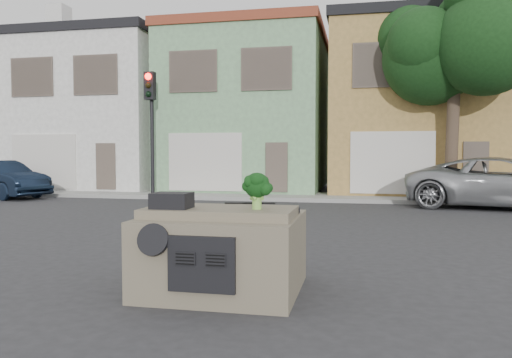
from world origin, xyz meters
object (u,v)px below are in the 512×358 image
(navy_sedan, at_px, (1,198))
(traffic_signal, at_px, (151,135))
(silver_pickup, at_px, (503,209))
(broccoli, at_px, (257,190))

(navy_sedan, relative_size, traffic_signal, 0.90)
(silver_pickup, bearing_deg, traffic_signal, 98.18)
(navy_sedan, height_order, traffic_signal, traffic_signal)
(silver_pickup, distance_m, traffic_signal, 13.15)
(navy_sedan, height_order, broccoli, broccoli)
(navy_sedan, distance_m, traffic_signal, 6.69)
(traffic_signal, relative_size, broccoli, 10.83)
(navy_sedan, bearing_deg, broccoli, -113.23)
(navy_sedan, xyz_separation_m, silver_pickup, (18.92, -0.10, 0.00))
(navy_sedan, relative_size, broccoli, 9.75)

